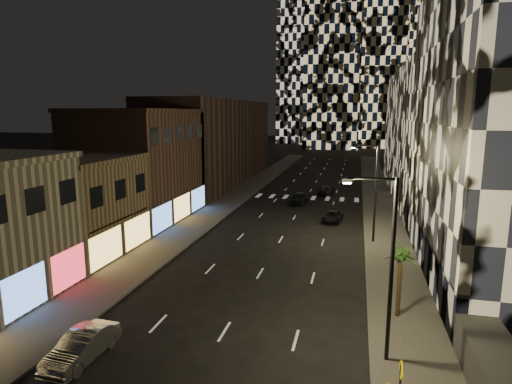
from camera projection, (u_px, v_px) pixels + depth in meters
The scene contains 19 objects.
sidewalk_left at pixel (239, 194), 63.38m from camera, with size 4.00×120.00×0.15m, color #47443F.
sidewalk_right at pixel (379, 200), 58.85m from camera, with size 4.00×120.00×0.15m, color #47443F.
curb_left at pixel (253, 195), 62.90m from camera, with size 0.20×120.00×0.15m, color #4C4C47.
curb_right at pixel (363, 200), 59.32m from camera, with size 0.20×120.00×0.15m, color #4C4C47.
retail_tan at pixel (69, 208), 36.51m from camera, with size 10.00×10.00×8.00m, color #786648.
retail_brown at pixel (140, 167), 48.09m from camera, with size 10.00×15.00×12.00m, color brown.
retail_filler_left at pixel (215, 142), 73.26m from camera, with size 10.00×40.00×14.00m, color brown.
midrise_base at pixel (425, 248), 33.68m from camera, with size 0.60×25.00×3.00m, color #383838.
plinth_right at pixel (500, 381), 17.83m from camera, with size 2.00×8.00×2.00m, color #383838.
midrise_filler_right at pixel (452, 134), 61.64m from camera, with size 16.00×40.00×18.00m, color #232326.
tower_center_low at pixel (336, 1), 138.94m from camera, with size 18.00×18.00×95.00m, color black.
streetlight_near at pixel (387, 257), 19.99m from camera, with size 2.55×0.25×9.00m.
streetlight_far at pixel (373, 186), 39.12m from camera, with size 2.55×0.25×9.00m.
car_silver_parked at pixel (82, 347), 20.92m from camera, with size 1.55×4.45×1.47m, color gray.
car_dark_midlane at pixel (299, 198), 56.93m from camera, with size 1.78×4.44×1.51m, color black.
car_dark_oncoming at pixel (326, 190), 63.40m from camera, with size 1.88×4.62×1.34m, color black.
car_dark_rightlane at pixel (333, 217), 47.67m from camera, with size 1.89×4.10×1.14m, color black.
ped_sign at pixel (400, 379), 16.49m from camera, with size 0.08×0.85×2.56m.
palm_tree at pixel (401, 260), 24.74m from camera, with size 2.13×2.09×4.18m.
Camera 1 is at (6.78, -9.99, 12.03)m, focal length 30.00 mm.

